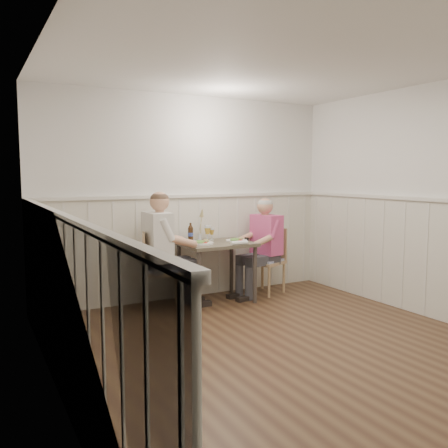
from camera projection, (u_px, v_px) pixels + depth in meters
name	position (u px, v px, depth m)	size (l,w,h in m)	color
ground_plane	(291.00, 351.00, 4.30)	(4.50, 4.50, 0.00)	#432A1C
room_shell	(294.00, 183.00, 4.14)	(4.04, 4.54, 2.60)	white
wainscot	(252.00, 264.00, 4.83)	(4.00, 4.49, 1.34)	silver
dining_table	(216.00, 251.00, 5.93)	(0.87, 0.70, 0.75)	#554E42
chair_right	(268.00, 258.00, 6.40)	(0.54, 0.54, 0.87)	tan
chair_left	(156.00, 267.00, 5.58)	(0.56, 0.56, 0.93)	tan
man_in_pink	(264.00, 254.00, 6.29)	(0.65, 0.46, 1.31)	#3F3F47
diner_cream	(161.00, 260.00, 5.56)	(0.66, 0.46, 1.42)	#3F3F47
plate_man	(236.00, 240.00, 6.01)	(0.27, 0.27, 0.07)	white
plate_diner	(200.00, 242.00, 5.76)	(0.31, 0.31, 0.08)	white
beer_glass_a	(212.00, 232.00, 6.11)	(0.06, 0.06, 0.16)	silver
beer_glass_b	(208.00, 230.00, 6.03)	(0.08, 0.08, 0.20)	silver
beer_bottle	(191.00, 233.00, 5.99)	(0.07, 0.07, 0.24)	black
rolled_napkin	(239.00, 243.00, 5.72)	(0.22, 0.06, 0.05)	white
grass_vase	(200.00, 226.00, 6.07)	(0.05, 0.05, 0.42)	silver
gingham_mat	(193.00, 242.00, 5.97)	(0.30, 0.25, 0.01)	#565EA6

